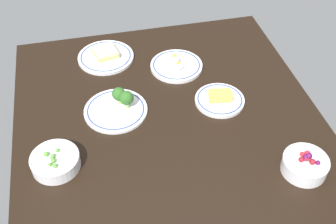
{
  "coord_description": "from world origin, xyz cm",
  "views": [
    {
      "loc": [
        -104.44,
        23.98,
        109.26
      ],
      "look_at": [
        0.0,
        0.0,
        6.0
      ],
      "focal_mm": 45.32,
      "sensor_mm": 36.0,
      "label": 1
    }
  ],
  "objects_px": {
    "plate_sandwich": "(106,56)",
    "plate_broccoli": "(118,106)",
    "plate_cheese": "(220,99)",
    "plate_eggs": "(176,65)",
    "bowl_berries": "(305,164)",
    "bowl_peas": "(55,161)"
  },
  "relations": [
    {
      "from": "plate_sandwich",
      "to": "plate_eggs",
      "type": "bearing_deg",
      "value": -114.46
    },
    {
      "from": "bowl_berries",
      "to": "bowl_peas",
      "type": "bearing_deg",
      "value": 75.88
    },
    {
      "from": "bowl_peas",
      "to": "plate_cheese",
      "type": "bearing_deg",
      "value": -73.74
    },
    {
      "from": "bowl_berries",
      "to": "plate_eggs",
      "type": "xyz_separation_m",
      "value": [
        0.6,
        0.26,
        -0.02
      ]
    },
    {
      "from": "plate_cheese",
      "to": "bowl_peas",
      "type": "height_order",
      "value": "bowl_peas"
    },
    {
      "from": "plate_cheese",
      "to": "plate_eggs",
      "type": "distance_m",
      "value": 0.26
    },
    {
      "from": "plate_sandwich",
      "to": "plate_broccoli",
      "type": "xyz_separation_m",
      "value": [
        -0.32,
        -0.01,
        0.01
      ]
    },
    {
      "from": "plate_sandwich",
      "to": "bowl_berries",
      "type": "bearing_deg",
      "value": -143.52
    },
    {
      "from": "bowl_berries",
      "to": "plate_broccoli",
      "type": "distance_m",
      "value": 0.66
    },
    {
      "from": "bowl_berries",
      "to": "plate_broccoli",
      "type": "xyz_separation_m",
      "value": [
        0.4,
        0.53,
        -0.01
      ]
    },
    {
      "from": "plate_sandwich",
      "to": "plate_broccoli",
      "type": "bearing_deg",
      "value": -178.95
    },
    {
      "from": "plate_eggs",
      "to": "plate_broccoli",
      "type": "distance_m",
      "value": 0.33
    },
    {
      "from": "plate_cheese",
      "to": "plate_broccoli",
      "type": "distance_m",
      "value": 0.37
    },
    {
      "from": "bowl_peas",
      "to": "plate_eggs",
      "type": "relative_size",
      "value": 0.74
    },
    {
      "from": "bowl_peas",
      "to": "plate_eggs",
      "type": "bearing_deg",
      "value": -50.23
    },
    {
      "from": "bowl_berries",
      "to": "plate_sandwich",
      "type": "distance_m",
      "value": 0.89
    },
    {
      "from": "bowl_berries",
      "to": "plate_eggs",
      "type": "height_order",
      "value": "bowl_berries"
    },
    {
      "from": "bowl_peas",
      "to": "plate_sandwich",
      "type": "relative_size",
      "value": 0.68
    },
    {
      "from": "bowl_peas",
      "to": "plate_broccoli",
      "type": "relative_size",
      "value": 0.68
    },
    {
      "from": "plate_cheese",
      "to": "plate_sandwich",
      "type": "bearing_deg",
      "value": 46.48
    },
    {
      "from": "bowl_peas",
      "to": "plate_broccoli",
      "type": "distance_m",
      "value": 0.31
    },
    {
      "from": "bowl_peas",
      "to": "plate_sandwich",
      "type": "bearing_deg",
      "value": -22.58
    }
  ]
}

